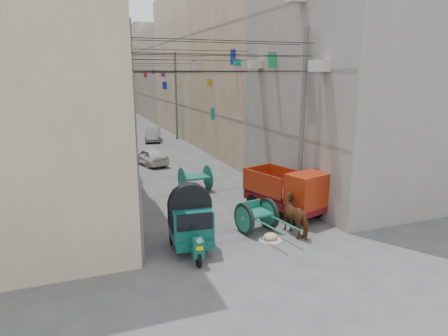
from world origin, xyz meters
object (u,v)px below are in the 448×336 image
distant_car_grey (153,134)px  mini_truck (292,194)px  horse (298,216)px  tonga_cart (257,216)px  feed_sack (270,236)px  auto_rickshaw (190,221)px  second_cart (195,178)px  distant_car_green (119,124)px  distant_car_white (150,156)px

distant_car_grey → mini_truck: bearing=-72.8°
mini_truck → horse: 1.99m
mini_truck → distant_car_grey: 22.27m
mini_truck → tonga_cart: bearing=-170.9°
tonga_cart → mini_truck: (2.16, 1.03, 0.35)m
feed_sack → horse: 1.40m
auto_rickshaw → distant_car_grey: size_ratio=0.72×
mini_truck → second_cart: bearing=101.9°
tonga_cart → mini_truck: size_ratio=0.72×
mini_truck → horse: mini_truck is taller
tonga_cart → distant_car_green: distant_car_green is taller
horse → tonga_cart: bearing=-35.0°
distant_car_grey → feed_sack: bearing=-77.9°
mini_truck → second_cart: 5.89m
mini_truck → distant_car_grey: size_ratio=1.07×
tonga_cart → auto_rickshaw: bearing=-176.8°
distant_car_grey → horse: bearing=-75.0°
mini_truck → distant_car_white: mini_truck is taller
auto_rickshaw → mini_truck: size_ratio=0.67×
distant_car_white → distant_car_grey: bearing=-118.7°
tonga_cart → second_cart: bearing=85.8°
feed_sack → horse: (1.25, 0.17, 0.61)m
horse → distant_car_white: bearing=-83.5°
distant_car_white → distant_car_green: size_ratio=0.79×
feed_sack → horse: bearing=7.6°
horse → distant_car_white: 14.50m
tonga_cart → horse: 1.59m
feed_sack → distant_car_white: (-1.83, 14.34, 0.45)m
auto_rickshaw → feed_sack: auto_rickshaw is taller
feed_sack → distant_car_white: distant_car_white is taller
tonga_cart → distant_car_green: (-1.63, 32.10, -0.02)m
auto_rickshaw → distant_car_grey: bearing=87.8°
auto_rickshaw → feed_sack: 3.20m
tonga_cart → mini_truck: 2.42m
auto_rickshaw → distant_car_green: bearing=93.5°
feed_sack → distant_car_green: bearing=93.1°
second_cart → distant_car_green: bearing=88.6°
distant_car_grey → distant_car_green: distant_car_green is taller
tonga_cart → second_cart: (-0.63, 6.21, 0.06)m
second_cart → horse: bearing=-77.6°
mini_truck → second_cart: size_ratio=2.51×
second_cart → distant_car_grey: bearing=82.7°
distant_car_green → feed_sack: bearing=93.6°
feed_sack → horse: horse is taller
distant_car_grey → distant_car_green: size_ratio=0.86×
tonga_cart → feed_sack: bearing=-91.7°
tonga_cart → distant_car_white: tonga_cart is taller
second_cart → distant_car_white: second_cart is taller
feed_sack → horse: size_ratio=0.31×
distant_car_white → distant_car_green: bearing=-106.5°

